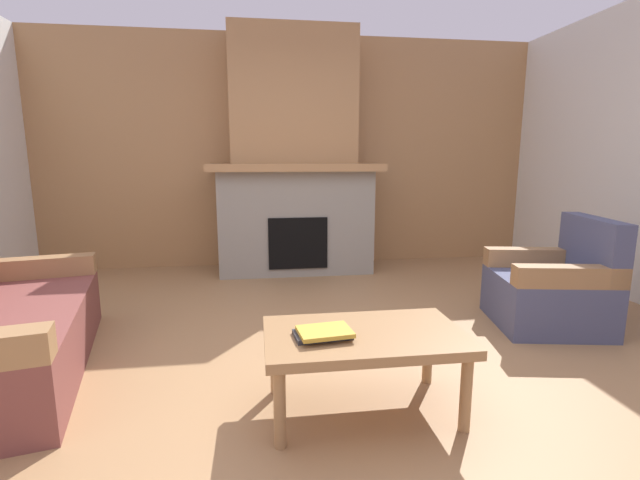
{
  "coord_description": "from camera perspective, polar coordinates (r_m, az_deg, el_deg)",
  "views": [
    {
      "loc": [
        -0.43,
        -2.51,
        1.29
      ],
      "look_at": [
        0.08,
        1.12,
        0.62
      ],
      "focal_mm": 25.13,
      "sensor_mm": 36.0,
      "label": 1
    }
  ],
  "objects": [
    {
      "name": "wall_back_wood_panel",
      "position": [
        5.53,
        -3.64,
        11.0
      ],
      "size": [
        6.0,
        0.12,
        2.7
      ],
      "primitive_type": "cube",
      "color": "#A87A4C",
      "rests_on": "ground"
    },
    {
      "name": "fireplace",
      "position": [
        5.16,
        -3.29,
        8.97
      ],
      "size": [
        1.9,
        0.82,
        2.7
      ],
      "color": "gray",
      "rests_on": "ground"
    },
    {
      "name": "armchair",
      "position": [
        3.92,
        27.56,
        -5.53
      ],
      "size": [
        0.89,
        0.89,
        0.85
      ],
      "color": "#474C6B",
      "rests_on": "ground"
    },
    {
      "name": "ground",
      "position": [
        2.86,
        1.59,
        -16.45
      ],
      "size": [
        9.0,
        9.0,
        0.0
      ],
      "primitive_type": "plane",
      "color": "#9E754C"
    },
    {
      "name": "book_stack_near_edge",
      "position": [
        2.22,
        0.47,
        -11.76
      ],
      "size": [
        0.29,
        0.22,
        0.04
      ],
      "color": "#2D2D33",
      "rests_on": "coffee_table"
    },
    {
      "name": "coffee_table",
      "position": [
        2.33,
        5.62,
        -12.81
      ],
      "size": [
        1.0,
        0.6,
        0.43
      ],
      "color": "#997047",
      "rests_on": "ground"
    }
  ]
}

